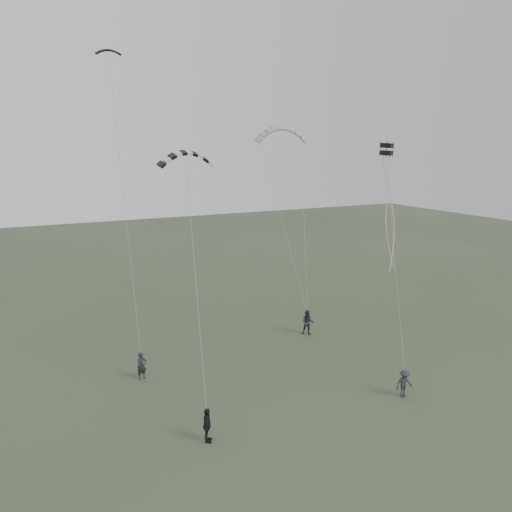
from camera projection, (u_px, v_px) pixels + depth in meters
name	position (u px, v px, depth m)	size (l,w,h in m)	color
ground	(270.00, 398.00, 26.52)	(140.00, 140.00, 0.00)	#33402B
flyer_left	(142.00, 366.00, 28.59)	(0.58, 0.38, 1.58)	black
flyer_right	(308.00, 323.00, 35.34)	(0.87, 0.68, 1.79)	#28282E
flyer_center	(207.00, 425.00, 22.44)	(0.96, 0.40, 1.63)	black
flyer_far	(404.00, 383.00, 26.52)	(0.99, 0.57, 1.53)	#29292E
kite_dark_small	(108.00, 50.00, 30.58)	(1.55, 0.47, 0.51)	black
kite_pale_large	(281.00, 128.00, 38.99)	(4.01, 0.90, 1.64)	#9EA0A3
kite_striped	(186.00, 153.00, 25.48)	(2.84, 0.71, 1.13)	black
kite_box	(387.00, 149.00, 30.14)	(0.66, 0.66, 0.72)	black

